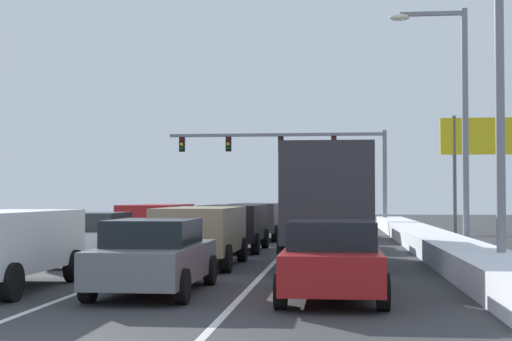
{
  "coord_description": "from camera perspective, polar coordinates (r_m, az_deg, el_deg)",
  "views": [
    {
      "loc": [
        3.58,
        -8.42,
        1.98
      ],
      "look_at": [
        -0.04,
        25.5,
        3.15
      ],
      "focal_mm": 53.33,
      "sensor_mm": 36.0,
      "label": 1
    }
  ],
  "objects": [
    {
      "name": "suv_white_left_lane_nearest",
      "position": [
        16.99,
        -18.52,
        -5.11
      ],
      "size": [
        2.16,
        4.9,
        1.67
      ],
      "color": "silver",
      "rests_on": "ground"
    },
    {
      "name": "lane_stripe_between_right_lane_and_center_lane",
      "position": [
        28.67,
        2.33,
        -5.91
      ],
      "size": [
        0.14,
        44.27,
        0.01
      ],
      "primitive_type": "cube",
      "color": "silver",
      "rests_on": "ground"
    },
    {
      "name": "street_lamp_right_mid",
      "position": [
        27.0,
        14.67,
        4.6
      ],
      "size": [
        2.66,
        0.36,
        8.45
      ],
      "color": "gray",
      "rests_on": "ground"
    },
    {
      "name": "suv_maroon_right_lane_fourth",
      "position": [
        36.46,
        5.84,
        -3.46
      ],
      "size": [
        2.16,
        4.9,
        1.67
      ],
      "color": "maroon",
      "rests_on": "ground"
    },
    {
      "name": "street_lamp_right_near",
      "position": [
        19.02,
        16.72,
        6.75
      ],
      "size": [
        2.66,
        0.36,
        8.06
      ],
      "color": "gray",
      "rests_on": "ground"
    },
    {
      "name": "snow_bank_left_shoulder",
      "position": [
        30.47,
        -14.29,
        -4.85
      ],
      "size": [
        1.28,
        44.27,
        0.83
      ],
      "primitive_type": "cube",
      "color": "white",
      "rests_on": "ground"
    },
    {
      "name": "suv_tan_center_lane_second",
      "position": [
        21.63,
        -4.11,
        -4.51
      ],
      "size": [
        2.16,
        4.9,
        1.67
      ],
      "color": "#937F60",
      "rests_on": "ground"
    },
    {
      "name": "lane_stripe_between_center_lane_and_left_lane",
      "position": [
        29.09,
        -4.41,
        -5.85
      ],
      "size": [
        0.14,
        44.27,
        0.01
      ],
      "primitive_type": "cube",
      "color": "silver",
      "rests_on": "ground"
    },
    {
      "name": "snow_bank_right_shoulder",
      "position": [
        28.79,
        12.95,
        -5.19
      ],
      "size": [
        1.65,
        44.27,
        0.66
      ],
      "primitive_type": "cube",
      "color": "white",
      "rests_on": "ground"
    },
    {
      "name": "suv_black_center_lane_third",
      "position": [
        27.68,
        -1.62,
        -3.95
      ],
      "size": [
        2.16,
        4.9,
        1.67
      ],
      "color": "black",
      "rests_on": "ground"
    },
    {
      "name": "sedan_navy_left_lane_fourth",
      "position": [
        35.57,
        -5.54,
        -3.91
      ],
      "size": [
        2.0,
        4.5,
        1.51
      ],
      "color": "navy",
      "rests_on": "ground"
    },
    {
      "name": "sedan_red_right_lane_nearest",
      "position": [
        14.91,
        5.73,
        -6.62
      ],
      "size": [
        2.0,
        4.5,
        1.51
      ],
      "color": "maroon",
      "rests_on": "ground"
    },
    {
      "name": "traffic_light_gantry",
      "position": [
        48.78,
        3.41,
        1.46
      ],
      "size": [
        14.0,
        0.47,
        6.2
      ],
      "color": "slate",
      "rests_on": "ground"
    },
    {
      "name": "suv_charcoal_center_lane_fourth",
      "position": [
        34.65,
        0.07,
        -3.55
      ],
      "size": [
        2.16,
        4.9,
        1.67
      ],
      "color": "#38383D",
      "rests_on": "ground"
    },
    {
      "name": "suv_red_left_lane_third",
      "position": [
        29.26,
        -7.43,
        -3.83
      ],
      "size": [
        2.16,
        4.9,
        1.67
      ],
      "color": "maroon",
      "rests_on": "ground"
    },
    {
      "name": "sedan_green_right_lane_third",
      "position": [
        29.3,
        5.79,
        -4.33
      ],
      "size": [
        2.0,
        4.5,
        1.51
      ],
      "color": "#1E5633",
      "rests_on": "ground"
    },
    {
      "name": "sedan_silver_left_lane_second",
      "position": [
        22.89,
        -11.9,
        -4.96
      ],
      "size": [
        2.0,
        4.5,
        1.51
      ],
      "color": "#B7BABF",
      "rests_on": "ground"
    },
    {
      "name": "box_truck_right_lane_second",
      "position": [
        21.98,
        5.42,
        -2.16
      ],
      "size": [
        2.53,
        7.2,
        3.36
      ],
      "color": "navy",
      "rests_on": "ground"
    },
    {
      "name": "sedan_gray_center_lane_nearest",
      "position": [
        15.78,
        -7.63,
        -6.36
      ],
      "size": [
        2.0,
        4.5,
        1.51
      ],
      "color": "slate",
      "rests_on": "ground"
    },
    {
      "name": "roadside_sign_right",
      "position": [
        34.31,
        16.31,
        1.53
      ],
      "size": [
        3.2,
        0.16,
        5.5
      ],
      "color": "#59595B",
      "rests_on": "ground"
    },
    {
      "name": "ground_plane",
      "position": [
        24.85,
        -2.23,
        -6.53
      ],
      "size": [
        120.0,
        120.0,
        0.0
      ],
      "primitive_type": "plane",
      "color": "#333335"
    }
  ]
}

